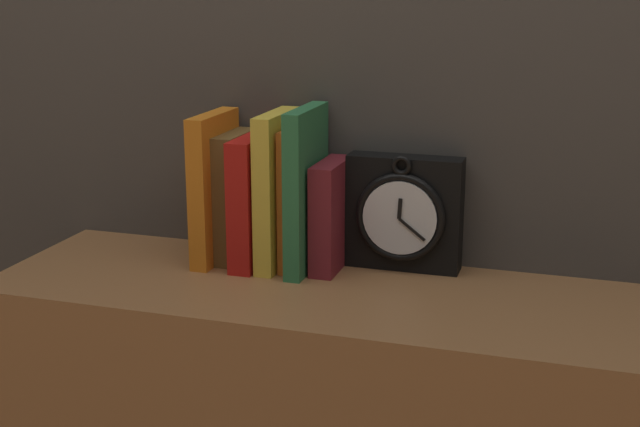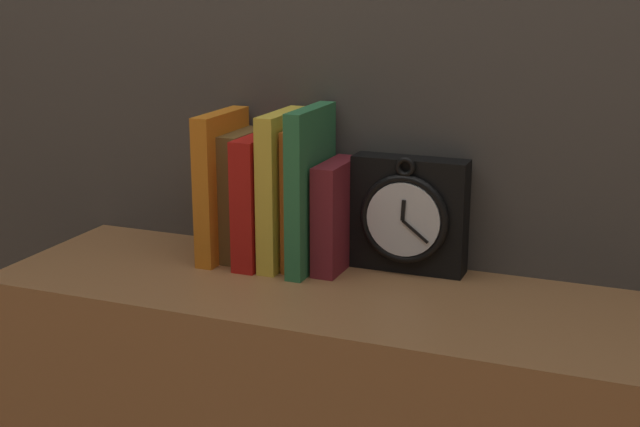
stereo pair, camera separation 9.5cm
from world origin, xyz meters
The scene contains 9 objects.
wall_back centered at (0.00, 0.19, 1.30)m, with size 6.00×0.05×2.60m.
clock centered at (0.10, 0.13, 1.00)m, with size 0.18×0.06×0.19m.
book_slot0_orange centered at (-0.20, 0.08, 1.03)m, with size 0.03×0.14×0.24m.
book_slot1_brown centered at (-0.17, 0.10, 1.01)m, with size 0.03×0.12×0.21m.
book_slot2_red centered at (-0.14, 0.08, 1.01)m, with size 0.04×0.14×0.21m.
book_slot3_yellow centered at (-0.10, 0.09, 1.03)m, with size 0.03×0.14×0.25m.
book_slot4_orange centered at (-0.07, 0.09, 1.02)m, with size 0.02×0.12×0.22m.
book_slot5_green centered at (-0.05, 0.08, 1.03)m, with size 0.03×0.15×0.26m.
book_slot6_maroon centered at (-0.01, 0.09, 0.99)m, with size 0.04×0.12×0.17m.
Camera 1 is at (0.38, -1.19, 1.36)m, focal length 50.00 mm.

